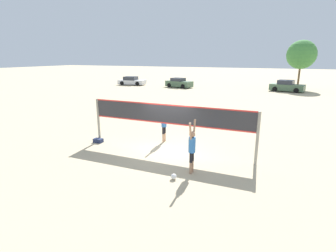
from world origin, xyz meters
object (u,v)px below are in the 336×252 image
at_px(volleyball_net, 168,118).
at_px(parked_car_near, 179,83).
at_px(volleyball, 174,177).
at_px(player_blocker, 164,122).
at_px(gear_bag, 98,140).
at_px(parked_car_far, 132,81).
at_px(player_spiker, 192,146).
at_px(tree_left_cluster, 302,55).
at_px(parked_car_mid, 287,86).

bearing_deg(volleyball_net, parked_car_near, 109.95).
relative_size(volleyball, parked_car_near, 0.05).
bearing_deg(player_blocker, volleyball, 28.78).
height_order(gear_bag, parked_car_far, parked_car_far).
height_order(player_spiker, gear_bag, player_spiker).
distance_m(volleyball, parked_car_far, 34.81).
xyz_separation_m(player_blocker, volleyball, (2.23, -4.06, -0.97)).
bearing_deg(volleyball_net, tree_left_cluster, 77.38).
bearing_deg(player_blocker, parked_car_far, -145.66).
bearing_deg(volleyball, gear_bag, 155.50).
distance_m(player_blocker, gear_bag, 3.73).
xyz_separation_m(volleyball_net, tree_left_cluster, (6.96, 31.10, 3.10)).
bearing_deg(volleyball_net, player_blocker, 121.43).
bearing_deg(player_spiker, parked_car_mid, -7.12).
distance_m(parked_car_mid, parked_car_far, 23.36).
bearing_deg(volleyball_net, parked_car_far, 124.19).
distance_m(player_blocker, parked_car_near, 26.12).
xyz_separation_m(player_spiker, player_blocker, (-2.67, 3.23, -0.05)).
bearing_deg(player_spiker, volleyball, 152.18).
height_order(volleyball, parked_car_mid, parked_car_mid).
height_order(volleyball_net, parked_car_near, volleyball_net).
distance_m(player_blocker, parked_car_mid, 26.69).
xyz_separation_m(player_blocker, parked_car_far, (-17.03, 24.94, -0.48)).
xyz_separation_m(parked_car_near, parked_car_mid, (14.92, 1.28, 0.03)).
distance_m(gear_bag, parked_car_far, 29.88).
relative_size(volleyball, parked_car_mid, 0.05).
height_order(volleyball_net, player_blocker, volleyball_net).
distance_m(player_spiker, tree_left_cluster, 33.58).
relative_size(gear_bag, parked_car_far, 0.11).
relative_size(parked_car_mid, tree_left_cluster, 0.67).
relative_size(gear_bag, parked_car_near, 0.11).
relative_size(player_spiker, parked_car_far, 0.47).
bearing_deg(tree_left_cluster, volleyball, -99.33).
bearing_deg(gear_bag, parked_car_near, 101.59).
bearing_deg(tree_left_cluster, player_blocker, -104.66).
xyz_separation_m(player_spiker, volleyball, (-0.44, -0.83, -1.03)).
xyz_separation_m(parked_car_mid, parked_car_far, (-23.34, -1.00, -0.07)).
bearing_deg(tree_left_cluster, parked_car_far, -169.01).
relative_size(volleyball_net, parked_car_far, 1.84).
bearing_deg(player_spiker, gear_bag, 74.24).
height_order(gear_bag, tree_left_cluster, tree_left_cluster).
bearing_deg(volleyball_net, parked_car_mid, 78.62).
xyz_separation_m(volleyball_net, player_blocker, (-0.82, 1.34, -0.59)).
relative_size(volleyball, parked_car_far, 0.05).
bearing_deg(player_spiker, tree_left_cluster, -8.82).
relative_size(player_blocker, parked_car_near, 0.48).
bearing_deg(parked_car_far, parked_car_mid, -3.75).
height_order(player_blocker, parked_car_near, player_blocker).
relative_size(player_spiker, parked_car_near, 0.50).
xyz_separation_m(volleyball_net, parked_car_near, (-9.44, 25.99, -1.03)).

